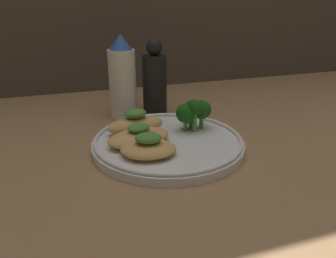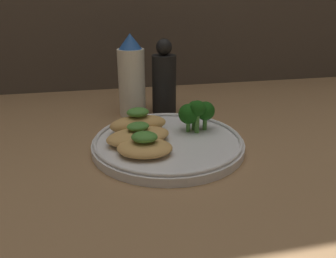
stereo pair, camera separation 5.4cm
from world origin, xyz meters
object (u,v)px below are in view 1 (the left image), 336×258
(broccoli_bunch, at_px, (193,111))
(plate, at_px, (168,142))
(sauce_bottle, at_px, (122,78))
(pepper_grinder, at_px, (155,81))

(broccoli_bunch, bearing_deg, plate, -151.49)
(broccoli_bunch, height_order, sauce_bottle, sauce_bottle)
(plate, relative_size, pepper_grinder, 1.60)
(broccoli_bunch, distance_m, sauce_bottle, 0.18)
(pepper_grinder, bearing_deg, plate, -99.44)
(plate, height_order, pepper_grinder, pepper_grinder)
(plate, height_order, sauce_bottle, sauce_bottle)
(broccoli_bunch, xyz_separation_m, pepper_grinder, (-0.03, 0.15, 0.02))
(plate, bearing_deg, broccoli_bunch, 28.51)
(sauce_bottle, bearing_deg, broccoli_bunch, -57.78)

